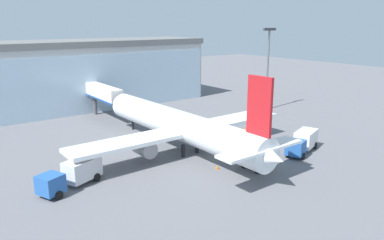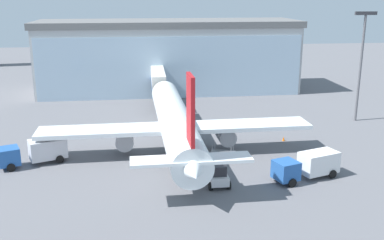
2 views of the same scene
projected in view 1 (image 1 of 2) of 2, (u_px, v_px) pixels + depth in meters
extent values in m
plane|color=slate|center=(211.00, 158.00, 48.72)|extent=(240.00, 240.00, 0.00)
cube|color=#B0B0B0|center=(89.00, 76.00, 78.67)|extent=(49.14, 14.88, 12.45)
cube|color=#A6C0D4|center=(104.00, 83.00, 73.20)|extent=(48.00, 0.85, 11.20)
cube|color=slate|center=(87.00, 43.00, 76.95)|extent=(50.12, 15.18, 1.20)
cube|color=silver|center=(103.00, 93.00, 67.25)|extent=(2.31, 11.75, 2.40)
cube|color=#194799|center=(104.00, 98.00, 67.51)|extent=(2.35, 11.75, 0.30)
cylinder|color=#4C4C51|center=(95.00, 105.00, 71.46)|extent=(0.70, 0.70, 3.69)
cylinder|color=#59595E|center=(267.00, 71.00, 73.81)|extent=(0.36, 0.36, 15.61)
cube|color=#333338|center=(270.00, 29.00, 71.78)|extent=(3.20, 0.40, 0.50)
cylinder|color=white|center=(179.00, 125.00, 51.01)|extent=(4.70, 31.83, 3.95)
cone|color=white|center=(123.00, 105.00, 63.12)|extent=(4.02, 3.09, 3.95)
cone|color=white|center=(268.00, 156.00, 38.89)|extent=(3.64, 4.08, 3.55)
cube|color=white|center=(186.00, 130.00, 49.89)|extent=(32.38, 4.97, 0.50)
cube|color=white|center=(261.00, 149.00, 39.51)|extent=(11.05, 2.66, 0.30)
cube|color=red|center=(260.00, 106.00, 38.76)|extent=(0.44, 3.21, 6.25)
cylinder|color=gray|center=(144.00, 148.00, 46.96)|extent=(2.18, 3.25, 2.10)
cylinder|color=gray|center=(217.00, 131.00, 54.27)|extent=(2.18, 3.25, 2.10)
cylinder|color=black|center=(183.00, 151.00, 49.03)|extent=(0.50, 0.50, 1.60)
cylinder|color=black|center=(197.00, 147.00, 50.43)|extent=(0.50, 0.50, 1.60)
cylinder|color=black|center=(133.00, 125.00, 61.53)|extent=(0.40, 0.40, 1.60)
cube|color=#2659A5|center=(50.00, 184.00, 37.45)|extent=(2.87, 2.87, 1.90)
cube|color=silver|center=(82.00, 169.00, 40.89)|extent=(4.54, 3.56, 2.20)
cylinder|color=black|center=(59.00, 195.00, 37.14)|extent=(0.95, 0.62, 0.90)
cylinder|color=black|center=(44.00, 190.00, 38.23)|extent=(0.95, 0.62, 0.90)
cylinder|color=black|center=(97.00, 177.00, 41.45)|extent=(0.95, 0.62, 0.90)
cylinder|color=black|center=(83.00, 173.00, 42.55)|extent=(0.95, 0.62, 0.90)
cube|color=#2659A5|center=(295.00, 147.00, 48.42)|extent=(2.80, 2.80, 1.90)
cube|color=white|center=(306.00, 138.00, 51.74)|extent=(4.50, 3.39, 2.20)
cylinder|color=black|center=(303.00, 156.00, 48.06)|extent=(0.95, 0.58, 0.90)
cylinder|color=black|center=(287.00, 153.00, 49.26)|extent=(0.95, 0.58, 0.90)
cylinder|color=black|center=(315.00, 145.00, 52.22)|extent=(0.95, 0.58, 0.90)
cylinder|color=black|center=(300.00, 143.00, 53.42)|extent=(0.95, 0.58, 0.90)
cube|color=gray|center=(224.00, 145.00, 52.26)|extent=(3.20, 2.54, 0.16)
cylinder|color=black|center=(230.00, 145.00, 53.28)|extent=(0.45, 0.28, 0.44)
cylinder|color=gray|center=(230.00, 139.00, 53.07)|extent=(0.08, 0.08, 0.90)
cylinder|color=black|center=(233.00, 148.00, 51.93)|extent=(0.45, 0.28, 0.44)
cylinder|color=gray|center=(234.00, 142.00, 51.72)|extent=(0.08, 0.08, 0.90)
cylinder|color=black|center=(215.00, 146.00, 52.74)|extent=(0.45, 0.28, 0.44)
cylinder|color=gray|center=(215.00, 140.00, 52.54)|extent=(0.08, 0.08, 0.90)
cylinder|color=black|center=(218.00, 149.00, 51.39)|extent=(0.45, 0.28, 0.44)
cylinder|color=gray|center=(218.00, 143.00, 51.19)|extent=(0.08, 0.08, 0.90)
cube|color=silver|center=(256.00, 162.00, 44.82)|extent=(1.88, 3.25, 0.90)
cube|color=#26262B|center=(260.00, 156.00, 44.09)|extent=(1.43, 1.04, 1.00)
cylinder|color=black|center=(244.00, 165.00, 45.25)|extent=(0.37, 0.81, 0.80)
cylinder|color=black|center=(254.00, 161.00, 46.32)|extent=(0.37, 0.81, 0.80)
cylinder|color=black|center=(258.00, 170.00, 43.54)|extent=(0.37, 0.81, 0.80)
cylinder|color=black|center=(268.00, 167.00, 44.61)|extent=(0.37, 0.81, 0.80)
cone|color=orange|center=(217.00, 167.00, 44.88)|extent=(0.36, 0.36, 0.55)
cone|color=orange|center=(245.00, 128.00, 61.30)|extent=(0.36, 0.36, 0.55)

